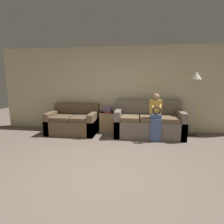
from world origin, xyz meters
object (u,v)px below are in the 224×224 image
at_px(book_stack, 108,110).
at_px(couch_side, 74,122).
at_px(couch_main, 148,123).
at_px(floor_lamp, 196,83).
at_px(child_left_seated, 156,115).
at_px(side_shelf, 108,122).

bearing_deg(book_stack, couch_side, -166.28).
relative_size(couch_main, book_stack, 6.40).
relative_size(couch_side, floor_lamp, 0.79).
bearing_deg(couch_side, child_left_seated, -8.85).
bearing_deg(book_stack, side_shelf, -153.03).
distance_m(couch_main, couch_side, 2.21).
height_order(couch_main, child_left_seated, child_left_seated).
bearing_deg(couch_side, book_stack, 13.72).
height_order(couch_side, book_stack, couch_side).
relative_size(side_shelf, floor_lamp, 0.33).
distance_m(side_shelf, book_stack, 0.36).
distance_m(side_shelf, floor_lamp, 2.73).
distance_m(couch_main, side_shelf, 1.23).
xyz_separation_m(couch_side, floor_lamp, (3.46, 0.24, 1.18)).
bearing_deg(child_left_seated, couch_main, 110.82).
bearing_deg(side_shelf, floor_lamp, -0.01).
relative_size(side_shelf, book_stack, 2.05).
height_order(side_shelf, book_stack, book_stack).
height_order(couch_main, floor_lamp, floor_lamp).
xyz_separation_m(couch_main, book_stack, (-1.20, 0.23, 0.32)).
height_order(couch_main, couch_side, couch_main).
bearing_deg(side_shelf, couch_side, -166.33).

